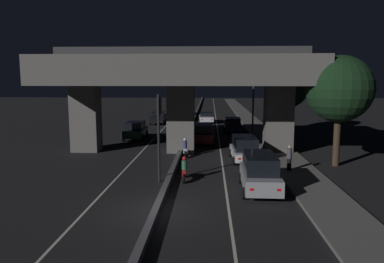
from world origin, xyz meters
The scene contains 22 objects.
ground_plane centered at (0.00, 0.00, 0.00)m, with size 200.00×200.00×0.00m, color black.
lane_line_left_inner centered at (-3.20, 35.00, 0.00)m, with size 0.12×126.00×0.00m, color beige.
lane_line_right_inner centered at (3.20, 35.00, 0.00)m, with size 0.12×126.00×0.00m, color beige.
median_divider centered at (0.00, 35.00, 0.16)m, with size 0.31×126.00×0.32m, color #4C4C51.
sidewalk_right centered at (7.85, 28.00, 0.08)m, with size 2.62×126.00×0.16m, color #5B5956.
elevated_overpass centered at (0.00, 13.66, 6.00)m, with size 20.11×11.09×8.32m.
traffic_light_left_of_median centered at (-0.55, 4.81, 3.41)m, with size 0.30×0.49×5.00m.
street_lamp centered at (6.54, 23.67, 4.88)m, with size 2.28×0.32×8.28m.
car_silver_lead centered at (4.95, 3.27, 1.00)m, with size 2.01×4.37×1.93m.
car_white_second centered at (4.82, 10.59, 0.91)m, with size 2.05×4.37×1.73m.
car_dark_red_third centered at (1.74, 17.64, 0.90)m, with size 1.98×3.96×1.77m.
car_dark_blue_fourth centered at (4.82, 25.10, 0.83)m, with size 2.01×3.98×1.59m.
car_white_fifth centered at (1.80, 34.05, 0.71)m, with size 2.13×4.34×1.41m.
car_dark_green_lead_oncoming centered at (-4.92, 19.68, 0.89)m, with size 1.98×4.09×1.71m.
car_black_second_oncoming centered at (-4.48, 32.78, 0.77)m, with size 2.03×4.73×1.48m.
car_dark_blue_third_oncoming centered at (-1.83, 42.49, 0.82)m, with size 1.94×4.40×1.57m.
motorcycle_red_filtering_near centered at (0.87, 5.10, 0.60)m, with size 0.32×1.83×1.41m.
motorcycle_white_filtering_mid centered at (0.45, 11.73, 0.61)m, with size 0.34×1.72×1.43m.
motorcycle_black_filtering_far centered at (0.64, 17.15, 0.64)m, with size 0.33×1.98×1.52m.
pedestrian_on_sidewalk centered at (7.28, 7.14, 0.96)m, with size 0.32×0.32×1.59m.
roadside_tree_kerbside_near centered at (10.84, 9.26, 5.16)m, with size 4.42×4.42×7.39m.
roadside_tree_kerbside_mid centered at (10.46, 24.68, 5.05)m, with size 4.77×4.77×7.45m.
Camera 1 is at (2.33, -15.96, 5.84)m, focal length 35.00 mm.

